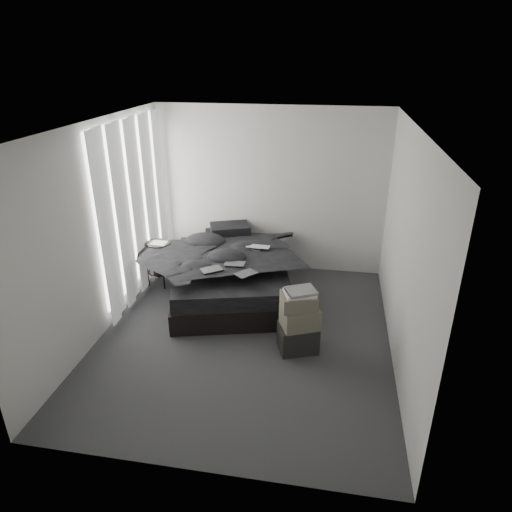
% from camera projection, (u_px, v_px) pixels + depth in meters
% --- Properties ---
extents(floor, '(3.60, 4.20, 0.01)m').
position_uv_depth(floor, '(245.00, 335.00, 5.82)').
color(floor, '#343437').
rests_on(floor, ground).
extents(ceiling, '(3.60, 4.20, 0.01)m').
position_uv_depth(ceiling, '(243.00, 125.00, 4.75)').
color(ceiling, white).
rests_on(ceiling, ground).
extents(wall_back, '(3.60, 0.01, 2.60)m').
position_uv_depth(wall_back, '(270.00, 191.00, 7.17)').
color(wall_back, silver).
rests_on(wall_back, ground).
extents(wall_front, '(3.60, 0.01, 2.60)m').
position_uv_depth(wall_front, '(189.00, 346.00, 3.40)').
color(wall_front, silver).
rests_on(wall_front, ground).
extents(wall_left, '(0.01, 4.20, 2.60)m').
position_uv_depth(wall_left, '(100.00, 231.00, 5.57)').
color(wall_left, silver).
rests_on(wall_left, ground).
extents(wall_right, '(0.01, 4.20, 2.60)m').
position_uv_depth(wall_right, '(405.00, 251.00, 5.00)').
color(wall_right, silver).
rests_on(wall_right, ground).
extents(window_left, '(0.02, 2.00, 2.30)m').
position_uv_depth(window_left, '(132.00, 205.00, 6.35)').
color(window_left, white).
rests_on(window_left, wall_left).
extents(curtain_left, '(0.06, 2.12, 2.48)m').
position_uv_depth(curtain_left, '(136.00, 210.00, 6.37)').
color(curtain_left, white).
rests_on(curtain_left, wall_left).
extents(bed, '(2.10, 2.47, 0.29)m').
position_uv_depth(bed, '(231.00, 285.00, 6.74)').
color(bed, black).
rests_on(bed, floor).
extents(mattress, '(2.02, 2.40, 0.23)m').
position_uv_depth(mattress, '(231.00, 269.00, 6.63)').
color(mattress, black).
rests_on(mattress, bed).
extents(duvet, '(1.98, 2.16, 0.25)m').
position_uv_depth(duvet, '(230.00, 256.00, 6.49)').
color(duvet, black).
rests_on(duvet, mattress).
extents(pillow_lower, '(0.73, 0.58, 0.15)m').
position_uv_depth(pillow_lower, '(226.00, 237.00, 7.31)').
color(pillow_lower, black).
rests_on(pillow_lower, mattress).
extents(pillow_upper, '(0.71, 0.60, 0.13)m').
position_uv_depth(pillow_upper, '(230.00, 229.00, 7.24)').
color(pillow_upper, black).
rests_on(pillow_upper, pillow_lower).
extents(laptop, '(0.36, 0.24, 0.03)m').
position_uv_depth(laptop, '(257.00, 243.00, 6.56)').
color(laptop, silver).
rests_on(laptop, duvet).
extents(comic_a, '(0.32, 0.30, 0.01)m').
position_uv_depth(comic_a, '(211.00, 264.00, 5.95)').
color(comic_a, black).
rests_on(comic_a, duvet).
extents(comic_b, '(0.28, 0.19, 0.01)m').
position_uv_depth(comic_b, '(235.00, 258.00, 6.11)').
color(comic_b, black).
rests_on(comic_b, duvet).
extents(comic_c, '(0.31, 0.32, 0.01)m').
position_uv_depth(comic_c, '(246.00, 267.00, 5.83)').
color(comic_c, black).
rests_on(comic_c, duvet).
extents(side_stand, '(0.43, 0.43, 0.68)m').
position_uv_depth(side_stand, '(160.00, 264.00, 6.97)').
color(side_stand, black).
rests_on(side_stand, floor).
extents(papers, '(0.27, 0.20, 0.01)m').
position_uv_depth(papers, '(158.00, 243.00, 6.82)').
color(papers, white).
rests_on(papers, side_stand).
extents(floor_books, '(0.19, 0.22, 0.13)m').
position_uv_depth(floor_books, '(184.00, 301.00, 6.49)').
color(floor_books, black).
rests_on(floor_books, floor).
extents(box_lower, '(0.54, 0.48, 0.33)m').
position_uv_depth(box_lower, '(298.00, 337.00, 5.48)').
color(box_lower, black).
rests_on(box_lower, floor).
extents(box_mid, '(0.51, 0.47, 0.25)m').
position_uv_depth(box_mid, '(300.00, 317.00, 5.35)').
color(box_mid, '#5D584A').
rests_on(box_mid, box_lower).
extents(box_upper, '(0.47, 0.42, 0.17)m').
position_uv_depth(box_upper, '(299.00, 301.00, 5.27)').
color(box_upper, '#5D584A').
rests_on(box_upper, box_mid).
extents(art_book_white, '(0.41, 0.37, 0.03)m').
position_uv_depth(art_book_white, '(300.00, 293.00, 5.23)').
color(art_book_white, silver).
rests_on(art_book_white, box_upper).
extents(art_book_snake, '(0.41, 0.38, 0.03)m').
position_uv_depth(art_book_snake, '(301.00, 291.00, 5.21)').
color(art_book_snake, silver).
rests_on(art_book_snake, art_book_white).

